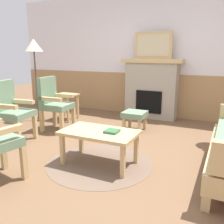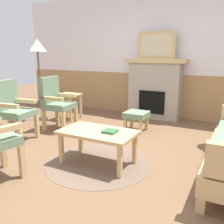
# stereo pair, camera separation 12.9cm
# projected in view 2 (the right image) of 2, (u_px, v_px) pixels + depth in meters

# --- Properties ---
(ground_plane) EXTENTS (14.00, 14.00, 0.00)m
(ground_plane) POSITION_uv_depth(u_px,v_px,m) (100.00, 155.00, 3.47)
(ground_plane) COLOR brown
(wall_back) EXTENTS (7.20, 0.14, 2.70)m
(wall_back) POSITION_uv_depth(u_px,v_px,m) (160.00, 57.00, 5.41)
(wall_back) COLOR white
(wall_back) RESTS_ON ground_plane
(fireplace) EXTENTS (1.30, 0.44, 1.28)m
(fireplace) POSITION_uv_depth(u_px,v_px,m) (155.00, 88.00, 5.34)
(fireplace) COLOR #A39989
(fireplace) RESTS_ON ground_plane
(framed_picture) EXTENTS (0.80, 0.04, 0.56)m
(framed_picture) POSITION_uv_depth(u_px,v_px,m) (157.00, 45.00, 5.13)
(framed_picture) COLOR tan
(framed_picture) RESTS_ON fireplace
(coffee_table) EXTENTS (0.96, 0.56, 0.44)m
(coffee_table) POSITION_uv_depth(u_px,v_px,m) (98.00, 135.00, 3.13)
(coffee_table) COLOR tan
(coffee_table) RESTS_ON ground_plane
(round_rug) EXTENTS (1.37, 1.37, 0.01)m
(round_rug) POSITION_uv_depth(u_px,v_px,m) (98.00, 163.00, 3.22)
(round_rug) COLOR brown
(round_rug) RESTS_ON ground_plane
(book_on_table) EXTENTS (0.17, 0.17, 0.03)m
(book_on_table) POSITION_uv_depth(u_px,v_px,m) (110.00, 131.00, 3.06)
(book_on_table) COLOR #33663D
(book_on_table) RESTS_ON coffee_table
(footstool) EXTENTS (0.40, 0.40, 0.36)m
(footstool) POSITION_uv_depth(u_px,v_px,m) (136.00, 116.00, 4.49)
(footstool) COLOR tan
(footstool) RESTS_ON ground_plane
(armchair_near_fireplace) EXTENTS (0.54, 0.54, 0.98)m
(armchair_near_fireplace) POSITION_uv_depth(u_px,v_px,m) (13.00, 108.00, 3.98)
(armchair_near_fireplace) COLOR tan
(armchair_near_fireplace) RESTS_ON ground_plane
(armchair_by_window_left) EXTENTS (0.52, 0.52, 0.98)m
(armchair_by_window_left) POSITION_uv_depth(u_px,v_px,m) (56.00, 101.00, 4.55)
(armchair_by_window_left) COLOR tan
(armchair_by_window_left) RESTS_ON ground_plane
(side_table) EXTENTS (0.44, 0.44, 0.55)m
(side_table) POSITION_uv_depth(u_px,v_px,m) (69.00, 99.00, 5.28)
(side_table) COLOR tan
(side_table) RESTS_ON ground_plane
(floor_lamp_by_chairs) EXTENTS (0.36, 0.36, 1.68)m
(floor_lamp_by_chairs) POSITION_uv_depth(u_px,v_px,m) (38.00, 51.00, 5.02)
(floor_lamp_by_chairs) COLOR #332D28
(floor_lamp_by_chairs) RESTS_ON ground_plane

